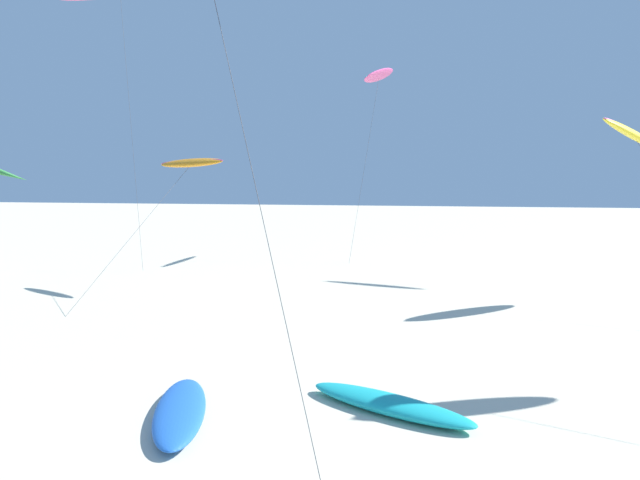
% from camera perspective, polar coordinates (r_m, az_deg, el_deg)
% --- Properties ---
extents(flying_kite_0, '(4.96, 10.47, 7.32)m').
position_cam_1_polar(flying_kite_0, '(37.81, -10.97, 6.49)').
color(flying_kite_0, orange).
rests_on(flying_kite_0, ground).
extents(flying_kite_4, '(2.47, 9.64, 15.29)m').
position_cam_1_polar(flying_kite_4, '(53.54, 5.08, 13.85)').
color(flying_kite_4, '#EA5193').
rests_on(flying_kite_4, ground).
extents(flying_kite_6, '(5.74, 10.28, 9.23)m').
position_cam_1_polar(flying_kite_6, '(35.63, 25.24, 8.11)').
color(flying_kite_6, yellow).
rests_on(flying_kite_6, ground).
extents(grounded_kite_1, '(2.96, 5.31, 0.41)m').
position_cam_1_polar(grounded_kite_1, '(17.78, -11.86, -14.07)').
color(grounded_kite_1, blue).
rests_on(grounded_kite_1, ground).
extents(grounded_kite_3, '(5.02, 3.47, 0.41)m').
position_cam_1_polar(grounded_kite_3, '(17.99, 5.96, -13.75)').
color(grounded_kite_3, '#19B2B7').
rests_on(grounded_kite_3, ground).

